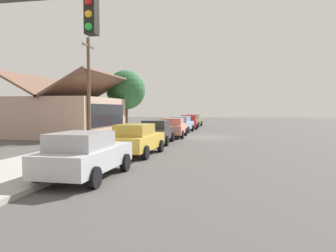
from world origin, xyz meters
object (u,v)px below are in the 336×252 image
(car_skyblue, at_px, (182,124))
(traffic_light_main, at_px, (28,59))
(car_coral, at_px, (173,127))
(shade_tree, at_px, (126,90))
(car_charcoal, at_px, (157,132))
(car_mustard, at_px, (137,139))
(fire_hydrant_red, at_px, (92,150))
(car_silver, at_px, (85,155))
(car_cherry, at_px, (189,122))
(car_olive, at_px, (193,120))
(utility_pole_wooden, at_px, (89,87))

(car_skyblue, relative_size, traffic_light_main, 0.88)
(car_coral, distance_m, shade_tree, 9.51)
(traffic_light_main, bearing_deg, car_charcoal, 1.38)
(car_coral, xyz_separation_m, car_skyblue, (5.67, 0.15, -0.00))
(car_mustard, distance_m, fire_hydrant_red, 2.54)
(car_silver, relative_size, car_charcoal, 0.97)
(car_cherry, distance_m, car_olive, 5.15)
(car_mustard, xyz_separation_m, car_skyblue, (16.08, 0.11, 0.00))
(car_coral, distance_m, car_cherry, 11.07)
(car_mustard, xyz_separation_m, shade_tree, (16.75, 6.13, 3.47))
(car_mustard, height_order, car_charcoal, same)
(car_silver, bearing_deg, car_coral, 0.11)
(utility_pole_wooden, bearing_deg, car_charcoal, -100.44)
(car_charcoal, relative_size, shade_tree, 0.72)
(car_silver, height_order, traffic_light_main, traffic_light_main)
(car_silver, relative_size, fire_hydrant_red, 6.21)
(car_coral, bearing_deg, car_skyblue, -0.84)
(car_silver, bearing_deg, car_olive, 0.78)
(car_mustard, xyz_separation_m, car_coral, (10.40, -0.04, 0.00))
(car_silver, distance_m, car_cherry, 27.00)
(fire_hydrant_red, bearing_deg, utility_pole_wooden, 25.38)
(car_coral, height_order, fire_hydrant_red, car_coral)
(car_silver, distance_m, car_olive, 32.16)
(utility_pole_wooden, bearing_deg, fire_hydrant_red, -154.62)
(shade_tree, relative_size, traffic_light_main, 1.22)
(car_mustard, distance_m, car_skyblue, 16.08)
(car_silver, xyz_separation_m, car_mustard, (5.53, -0.18, -0.00))
(car_coral, relative_size, utility_pole_wooden, 0.65)
(car_cherry, distance_m, utility_pole_wooden, 16.32)
(car_skyblue, distance_m, shade_tree, 6.98)
(car_coral, xyz_separation_m, car_olive, (16.23, 0.15, -0.00))
(car_silver, distance_m, car_coral, 15.93)
(car_mustard, xyz_separation_m, car_cherry, (21.48, 0.02, 0.00))
(car_silver, distance_m, car_charcoal, 10.98)
(car_charcoal, distance_m, car_cherry, 16.03)
(car_skyblue, height_order, fire_hydrant_red, car_skyblue)
(shade_tree, xyz_separation_m, traffic_light_main, (-25.80, -6.26, -0.79))
(car_charcoal, height_order, car_cherry, same)
(car_charcoal, bearing_deg, fire_hydrant_red, 167.56)
(car_mustard, xyz_separation_m, car_olive, (26.63, 0.10, 0.00))
(shade_tree, distance_m, fire_hydrant_red, 19.68)
(fire_hydrant_red, bearing_deg, car_cherry, -3.66)
(traffic_light_main, height_order, utility_pole_wooden, utility_pole_wooden)
(car_coral, xyz_separation_m, fire_hydrant_red, (-12.40, 1.57, -0.32))
(traffic_light_main, bearing_deg, car_olive, 0.38)
(utility_pole_wooden, xyz_separation_m, fire_hydrant_red, (-8.43, -4.00, -3.43))
(car_mustard, bearing_deg, car_coral, 2.57)
(car_coral, height_order, traffic_light_main, traffic_light_main)
(car_silver, relative_size, car_mustard, 0.99)
(car_charcoal, bearing_deg, car_mustard, 179.78)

